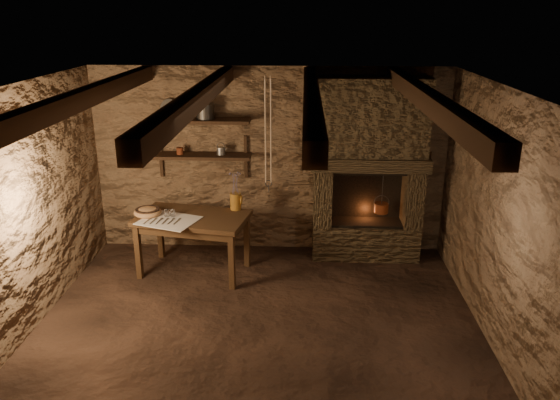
{
  "coord_description": "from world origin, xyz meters",
  "views": [
    {
      "loc": [
        0.44,
        -4.78,
        3.04
      ],
      "look_at": [
        0.19,
        0.9,
        1.05
      ],
      "focal_mm": 35.0,
      "sensor_mm": 36.0,
      "label": 1
    }
  ],
  "objects_px": {
    "red_pot": "(381,207)",
    "work_table": "(194,242)",
    "iron_stockpot": "(205,112)",
    "wooden_bowl": "(148,212)",
    "stoneware_jug": "(236,194)"
  },
  "relations": [
    {
      "from": "stoneware_jug",
      "to": "wooden_bowl",
      "type": "relative_size",
      "value": 1.45
    },
    {
      "from": "wooden_bowl",
      "to": "red_pot",
      "type": "xyz_separation_m",
      "value": [
        2.83,
        0.52,
        -0.08
      ]
    },
    {
      "from": "red_pot",
      "to": "wooden_bowl",
      "type": "bearing_deg",
      "value": -169.51
    },
    {
      "from": "red_pot",
      "to": "stoneware_jug",
      "type": "bearing_deg",
      "value": -171.52
    },
    {
      "from": "work_table",
      "to": "wooden_bowl",
      "type": "bearing_deg",
      "value": -168.96
    },
    {
      "from": "iron_stockpot",
      "to": "work_table",
      "type": "bearing_deg",
      "value": -98.65
    },
    {
      "from": "wooden_bowl",
      "to": "red_pot",
      "type": "height_order",
      "value": "red_pot"
    },
    {
      "from": "wooden_bowl",
      "to": "iron_stockpot",
      "type": "bearing_deg",
      "value": 45.77
    },
    {
      "from": "red_pot",
      "to": "iron_stockpot",
      "type": "bearing_deg",
      "value": 176.88
    },
    {
      "from": "iron_stockpot",
      "to": "red_pot",
      "type": "distance_m",
      "value": 2.49
    },
    {
      "from": "red_pot",
      "to": "work_table",
      "type": "bearing_deg",
      "value": -167.27
    },
    {
      "from": "wooden_bowl",
      "to": "red_pot",
      "type": "bearing_deg",
      "value": 10.49
    },
    {
      "from": "work_table",
      "to": "stoneware_jug",
      "type": "xyz_separation_m",
      "value": [
        0.49,
        0.25,
        0.54
      ]
    },
    {
      "from": "stoneware_jug",
      "to": "iron_stockpot",
      "type": "xyz_separation_m",
      "value": [
        -0.4,
        0.39,
        0.92
      ]
    },
    {
      "from": "work_table",
      "to": "iron_stockpot",
      "type": "distance_m",
      "value": 1.6
    }
  ]
}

